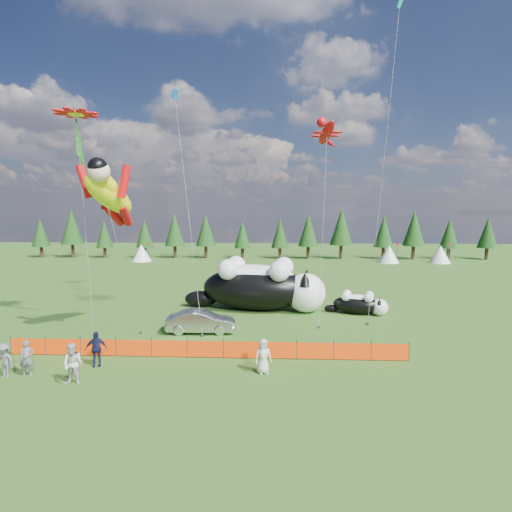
{
  "coord_description": "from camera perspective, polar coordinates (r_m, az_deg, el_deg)",
  "views": [
    {
      "loc": [
        3.76,
        -24.05,
        7.95
      ],
      "look_at": [
        2.46,
        4.0,
        4.89
      ],
      "focal_mm": 28.0,
      "sensor_mm": 36.0,
      "label": 1
    }
  ],
  "objects": [
    {
      "name": "festival_tents",
      "position": [
        64.79,
        9.06,
        0.33
      ],
      "size": [
        50.0,
        3.2,
        2.8
      ],
      "primitive_type": null,
      "color": "white",
      "rests_on": "ground"
    },
    {
      "name": "diamond_kite_a",
      "position": [
        33.07,
        -11.34,
        20.13
      ],
      "size": [
        3.62,
        7.35,
        18.51
      ],
      "color": "#0C4FB9",
      "rests_on": "ground"
    },
    {
      "name": "ground",
      "position": [
        25.6,
        -6.05,
        -11.91
      ],
      "size": [
        160.0,
        160.0,
        0.0
      ],
      "primitive_type": "plane",
      "color": "#13390A",
      "rests_on": "ground"
    },
    {
      "name": "spectator_c",
      "position": [
        22.8,
        -21.88,
        -12.21
      ],
      "size": [
        1.19,
        0.83,
        1.84
      ],
      "primitive_type": "imported",
      "rotation": [
        0.0,
        0.0,
        0.29
      ],
      "color": "#131636",
      "rests_on": "ground"
    },
    {
      "name": "cat_small",
      "position": [
        32.61,
        14.58,
        -6.58
      ],
      "size": [
        4.82,
        2.66,
        1.77
      ],
      "rotation": [
        0.0,
        0.0,
        -0.28
      ],
      "color": "black",
      "rests_on": "ground"
    },
    {
      "name": "car",
      "position": [
        27.1,
        -7.86,
        -9.26
      ],
      "size": [
        4.63,
        1.86,
        1.5
      ],
      "primitive_type": "imported",
      "rotation": [
        0.0,
        0.0,
        1.63
      ],
      "color": "#B8B9BD",
      "rests_on": "ground"
    },
    {
      "name": "gecko_kite",
      "position": [
        38.92,
        10.04,
        16.89
      ],
      "size": [
        3.58,
        14.02,
        18.7
      ],
      "color": "red",
      "rests_on": "ground"
    },
    {
      "name": "superhero_kite",
      "position": [
        26.3,
        -20.2,
        8.19
      ],
      "size": [
        5.66,
        5.97,
        11.42
      ],
      "color": "#FFFB0D",
      "rests_on": "ground"
    },
    {
      "name": "diamond_kite_b",
      "position": [
        36.36,
        19.51,
        28.06
      ],
      "size": [
        3.26,
        5.31,
        24.71
      ],
      "color": "#0DA292",
      "rests_on": "ground"
    },
    {
      "name": "cat_large",
      "position": [
        32.67,
        0.78,
        -4.23
      ],
      "size": [
        11.78,
        5.48,
        4.27
      ],
      "rotation": [
        0.0,
        0.0,
        -0.16
      ],
      "color": "black",
      "rests_on": "ground"
    },
    {
      "name": "flower_kite",
      "position": [
        29.59,
        -24.31,
        17.73
      ],
      "size": [
        3.97,
        5.08,
        14.64
      ],
      "color": "red",
      "rests_on": "ground"
    },
    {
      "name": "safety_fence",
      "position": [
        22.64,
        -7.24,
        -13.04
      ],
      "size": [
        22.06,
        0.06,
        1.1
      ],
      "color": "#262626",
      "rests_on": "ground"
    },
    {
      "name": "spectator_b",
      "position": [
        20.89,
        -24.68,
        -13.87
      ],
      "size": [
        0.98,
        0.62,
        1.95
      ],
      "primitive_type": "imported",
      "rotation": [
        0.0,
        0.0,
        -0.06
      ],
      "color": "beige",
      "rests_on": "ground"
    },
    {
      "name": "tree_line",
      "position": [
        69.26,
        -0.46,
        2.94
      ],
      "size": [
        90.0,
        4.0,
        8.0
      ],
      "primitive_type": null,
      "color": "black",
      "rests_on": "ground"
    },
    {
      "name": "spectator_e",
      "position": [
        20.37,
        1.04,
        -14.12
      ],
      "size": [
        0.99,
        0.82,
        1.74
      ],
      "primitive_type": "imported",
      "rotation": [
        0.0,
        0.0,
        0.36
      ],
      "color": "beige",
      "rests_on": "ground"
    },
    {
      "name": "spectator_a",
      "position": [
        22.94,
        -29.93,
        -12.56
      ],
      "size": [
        0.74,
        0.58,
        1.78
      ],
      "primitive_type": "imported",
      "rotation": [
        0.0,
        0.0,
        0.26
      ],
      "color": "#5D5E63",
      "rests_on": "ground"
    },
    {
      "name": "spectator_d",
      "position": [
        23.33,
        -32.33,
        -12.51
      ],
      "size": [
        1.19,
        0.79,
        1.69
      ],
      "primitive_type": "imported",
      "rotation": [
        0.0,
        0.0,
        -0.22
      ],
      "color": "#5D5E63",
      "rests_on": "ground"
    }
  ]
}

